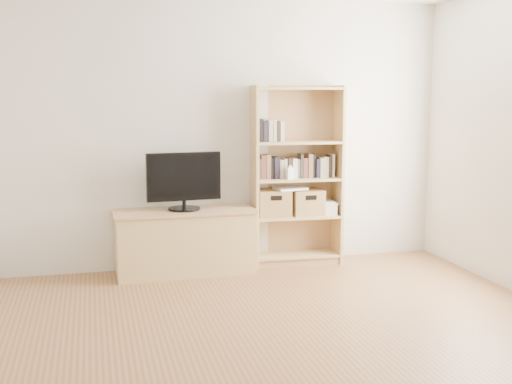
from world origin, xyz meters
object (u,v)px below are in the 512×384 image
object	(u,v)px
tv_stand	(185,243)
television	(184,181)
baby_monitor	(290,174)
bookshelf	(297,176)
basket_right	(307,202)
basket_left	(274,203)
laptop	(290,188)

from	to	relation	value
tv_stand	television	size ratio (longest dim) A/B	1.83
television	tv_stand	bearing A→B (deg)	0.00
television	baby_monitor	xyz separation A→B (m)	(1.03, -0.01, 0.04)
tv_stand	baby_monitor	bearing A→B (deg)	-1.62
bookshelf	television	world-z (taller)	bookshelf
baby_monitor	basket_right	xyz separation A→B (m)	(0.21, 0.08, -0.31)
television	baby_monitor	size ratio (longest dim) A/B	6.12
bookshelf	basket_left	bearing A→B (deg)	-178.81
television	basket_left	xyz separation A→B (m)	(0.90, 0.09, -0.26)
bookshelf	baby_monitor	distance (m)	0.14
baby_monitor	television	bearing A→B (deg)	165.80
basket_left	laptop	xyz separation A→B (m)	(0.16, -0.02, 0.14)
bookshelf	television	size ratio (longest dim) A/B	2.54
basket_left	laptop	bearing A→B (deg)	-3.27
tv_stand	television	bearing A→B (deg)	0.00
bookshelf	basket_left	world-z (taller)	bookshelf
laptop	basket_right	bearing A→B (deg)	-7.53
television	laptop	world-z (taller)	television
tv_stand	basket_right	bearing A→B (deg)	2.34
baby_monitor	basket_right	world-z (taller)	baby_monitor
bookshelf	laptop	world-z (taller)	bookshelf
bookshelf	basket_left	size ratio (longest dim) A/B	5.58
baby_monitor	laptop	bearing A→B (deg)	56.05
tv_stand	bookshelf	bearing A→B (deg)	3.15
basket_left	bookshelf	bearing A→B (deg)	3.20
bookshelf	baby_monitor	xyz separation A→B (m)	(-0.10, -0.09, 0.04)
tv_stand	laptop	bearing A→B (deg)	2.56
laptop	basket_left	bearing A→B (deg)	162.46
tv_stand	baby_monitor	size ratio (longest dim) A/B	11.21
bookshelf	television	distance (m)	1.14
bookshelf	television	bearing A→B (deg)	-173.18
tv_stand	bookshelf	size ratio (longest dim) A/B	0.72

